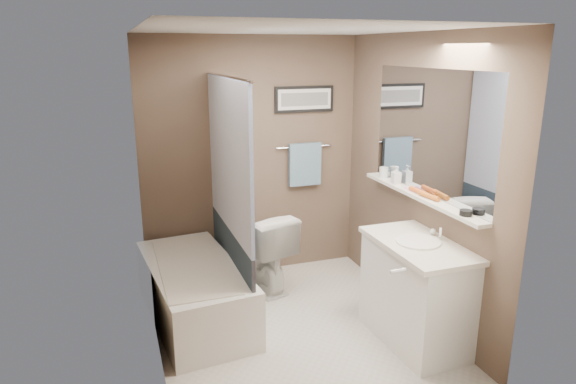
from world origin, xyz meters
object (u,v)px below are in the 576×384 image
object	(u,v)px
bathtub	(194,292)
hair_brush_front	(429,196)
vanity	(416,295)
soap_bottle	(396,175)
toilet	(260,250)
candle_bowl_near	(466,213)
hair_brush_back	(418,191)
glass_jar	(384,173)

from	to	relation	value
bathtub	hair_brush_front	world-z (taller)	hair_brush_front
bathtub	vanity	size ratio (longest dim) A/B	1.67
bathtub	soap_bottle	bearing A→B (deg)	-13.11
toilet	candle_bowl_near	xyz separation A→B (m)	(1.08, -1.58, 0.74)
soap_bottle	candle_bowl_near	bearing A→B (deg)	-90.00
bathtub	hair_brush_back	distance (m)	2.08
candle_bowl_near	soap_bottle	world-z (taller)	soap_bottle
toilet	vanity	bearing A→B (deg)	108.69
glass_jar	soap_bottle	distance (m)	0.22
vanity	hair_brush_back	distance (m)	0.83
bathtub	hair_brush_back	world-z (taller)	hair_brush_back
hair_brush_front	soap_bottle	size ratio (longest dim) A/B	1.41
toilet	hair_brush_back	size ratio (longest dim) A/B	3.55
toilet	hair_brush_back	distance (m)	1.64
bathtub	toilet	xyz separation A→B (m)	(0.71, 0.40, 0.14)
bathtub	candle_bowl_near	distance (m)	2.32
hair_brush_back	soap_bottle	world-z (taller)	soap_bottle
bathtub	hair_brush_front	distance (m)	2.12
glass_jar	hair_brush_back	bearing A→B (deg)	-90.00
bathtub	toilet	world-z (taller)	toilet
bathtub	toilet	size ratio (longest dim) A/B	1.92
bathtub	glass_jar	size ratio (longest dim) A/B	15.00
glass_jar	vanity	bearing A→B (deg)	-101.37
vanity	glass_jar	distance (m)	1.21
hair_brush_back	glass_jar	size ratio (longest dim) A/B	2.20
hair_brush_front	soap_bottle	distance (m)	0.51
vanity	hair_brush_front	bearing A→B (deg)	43.99
glass_jar	bathtub	bearing A→B (deg)	179.81
toilet	hair_brush_front	size ratio (longest dim) A/B	3.55
toilet	soap_bottle	world-z (taller)	soap_bottle
vanity	hair_brush_front	world-z (taller)	hair_brush_front
vanity	soap_bottle	distance (m)	1.07
hair_brush_front	glass_jar	distance (m)	0.73
bathtub	glass_jar	xyz separation A→B (m)	(1.79, -0.01, 0.92)
hair_brush_front	hair_brush_back	world-z (taller)	same
vanity	hair_brush_back	xyz separation A→B (m)	(0.19, 0.35, 0.74)
hair_brush_front	soap_bottle	bearing A→B (deg)	90.00
soap_bottle	hair_brush_front	bearing A→B (deg)	-90.00
toilet	candle_bowl_near	size ratio (longest dim) A/B	8.67
hair_brush_front	hair_brush_back	bearing A→B (deg)	90.00
vanity	candle_bowl_near	xyz separation A→B (m)	(0.19, -0.26, 0.73)
hair_brush_back	toilet	bearing A→B (deg)	137.77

